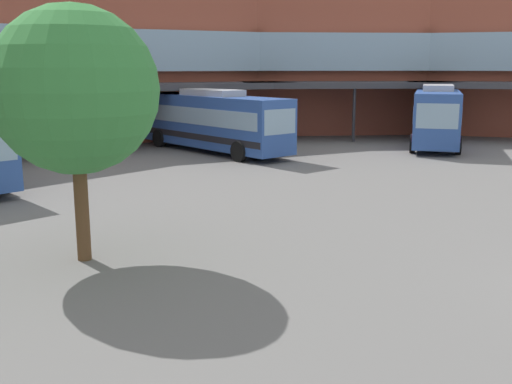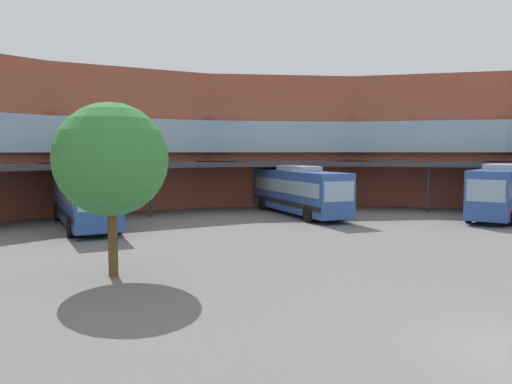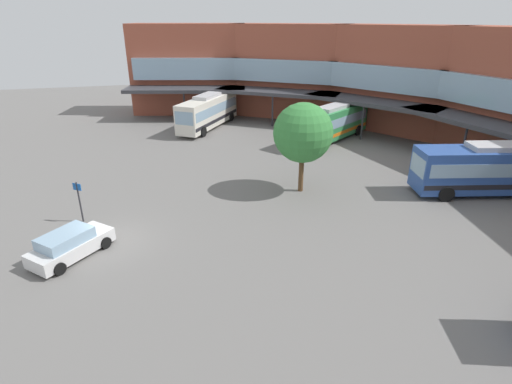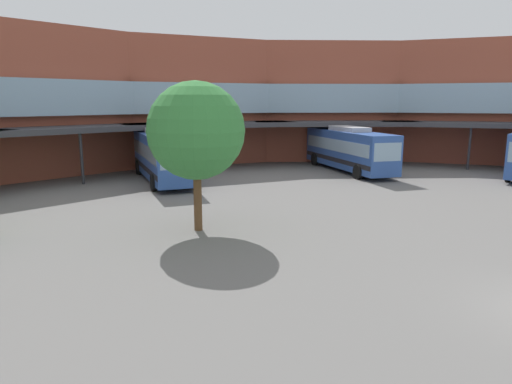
{
  "view_description": "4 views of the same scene",
  "coord_description": "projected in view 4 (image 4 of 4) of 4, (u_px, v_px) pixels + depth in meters",
  "views": [
    {
      "loc": [
        -15.03,
        1.3,
        5.02
      ],
      "look_at": [
        -0.0,
        10.37,
        1.36
      ],
      "focal_mm": 42.78,
      "sensor_mm": 36.0,
      "label": 1
    },
    {
      "loc": [
        -12.19,
        -4.91,
        4.71
      ],
      "look_at": [
        1.89,
        12.0,
        2.95
      ],
      "focal_mm": 35.78,
      "sensor_mm": 36.0,
      "label": 2
    },
    {
      "loc": [
        21.48,
        2.84,
        11.9
      ],
      "look_at": [
        -2.22,
        9.16,
        1.17
      ],
      "focal_mm": 28.19,
      "sensor_mm": 36.0,
      "label": 3
    },
    {
      "loc": [
        -13.32,
        -4.61,
        5.64
      ],
      "look_at": [
        -2.93,
        10.43,
        2.03
      ],
      "focal_mm": 32.14,
      "sensor_mm": 36.0,
      "label": 4
    }
  ],
  "objects": [
    {
      "name": "bus_4",
      "position": [
        348.0,
        149.0,
        37.55
      ],
      "size": [
        5.99,
        11.83,
        3.66
      ],
      "rotation": [
        0.0,
        0.0,
        4.39
      ],
      "color": "#2D519E",
      "rests_on": "ground"
    },
    {
      "name": "station_building",
      "position": [
        182.0,
        102.0,
        29.92
      ],
      "size": [
        77.63,
        39.05,
        11.14
      ],
      "color": "#9E4C38",
      "rests_on": "ground"
    },
    {
      "name": "plaza_tree",
      "position": [
        196.0,
        131.0,
        19.63
      ],
      "size": [
        4.23,
        4.23,
        6.53
      ],
      "color": "brown",
      "rests_on": "ground"
    },
    {
      "name": "bus_1",
      "position": [
        163.0,
        155.0,
        32.88
      ],
      "size": [
        5.01,
        11.28,
        3.75
      ],
      "rotation": [
        0.0,
        0.0,
        4.48
      ],
      "color": "#2D519E",
      "rests_on": "ground"
    }
  ]
}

